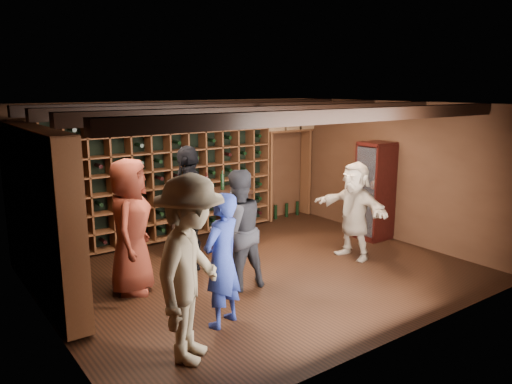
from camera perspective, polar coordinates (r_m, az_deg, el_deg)
ground at (r=7.61m, az=0.59°, el=-9.20°), size 6.00×6.00×0.00m
room_shell at (r=7.14m, az=0.38°, el=9.34°), size 6.00×6.00×6.00m
wine_rack_back at (r=8.98m, az=-11.02°, el=1.51°), size 4.65×0.30×2.20m
wine_rack_left at (r=6.86m, az=-23.20°, el=-2.49°), size 0.30×2.65×2.20m
crate_shelf at (r=10.47m, az=3.66°, el=5.49°), size 1.20×0.32×2.07m
display_cabinet at (r=9.30m, az=13.41°, el=-0.09°), size 0.55×0.50×1.75m
man_blue_shirt at (r=5.80m, az=-3.93°, el=-7.78°), size 0.68×0.57×1.59m
man_grey_suit at (r=6.82m, az=-2.17°, el=-4.36°), size 0.83×0.66×1.67m
guest_red_floral at (r=6.88m, az=-14.19°, el=-3.83°), size 0.99×1.07×1.84m
guest_woman_black at (r=7.39m, az=-7.59°, el=-2.12°), size 1.10×1.16×1.93m
guest_khaki at (r=5.06m, az=-7.47°, el=-8.78°), size 1.41×1.36×1.93m
guest_beige at (r=8.22m, az=11.16°, el=-2.04°), size 0.55×1.49×1.58m
tasting_table at (r=8.54m, az=-5.15°, el=-0.85°), size 1.33×0.70×1.27m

